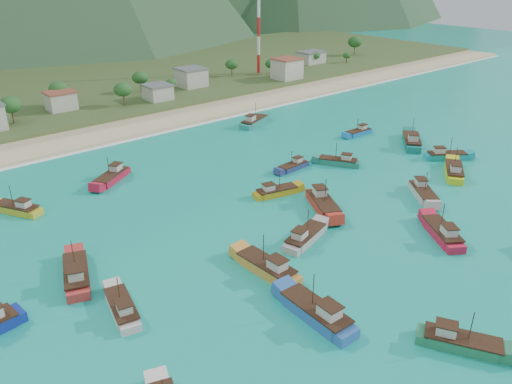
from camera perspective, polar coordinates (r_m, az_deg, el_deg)
ground at (r=84.64m, az=7.78°, el=-5.83°), size 600.00×600.00×0.00m
beach at (r=144.82m, az=-15.87°, el=6.71°), size 400.00×18.00×1.20m
land at (r=200.44m, az=-23.47°, el=10.53°), size 400.00×110.00×2.40m
surf_line at (r=136.57m, az=-14.16°, el=5.82°), size 400.00×2.50×0.08m
village at (r=166.32m, az=-17.19°, el=10.53°), size 218.01×28.87×7.28m
vegetation at (r=165.92m, az=-19.17°, el=10.39°), size 280.33×25.24×8.95m
radio_tower at (r=205.21m, az=0.30°, el=19.35°), size 1.20×1.20×42.83m
boat_0 at (r=144.59m, az=-0.21°, el=7.99°), size 11.85×7.39×6.75m
boat_1 at (r=113.49m, az=4.28°, el=2.89°), size 8.53×3.13×4.94m
boat_2 at (r=127.35m, az=20.89°, el=3.85°), size 9.76×8.29×5.89m
boat_3 at (r=79.07m, az=-19.81°, el=-8.96°), size 6.87×11.72×6.65m
boat_5 at (r=118.00m, az=21.67°, el=2.16°), size 11.14×9.03×6.62m
boat_8 at (r=139.09m, az=11.64°, el=6.65°), size 8.72×2.75×5.12m
boat_12 at (r=90.89m, az=20.51°, el=-4.46°), size 8.72×10.84×6.43m
boat_14 at (r=95.69m, az=7.65°, el=-1.41°), size 8.55×11.93×6.90m
boat_15 at (r=70.83m, az=-15.04°, el=-12.78°), size 4.75×9.89×5.62m
boat_16 at (r=76.11m, az=1.31°, el=-8.69°), size 3.88×11.45×6.68m
boat_17 at (r=67.85m, az=6.97°, el=-13.62°), size 3.91×11.86×6.93m
boat_18 at (r=103.66m, az=-25.61°, el=-1.78°), size 7.27×9.87×5.74m
boat_21 at (r=134.05m, az=17.35°, el=5.51°), size 11.95×10.76×7.36m
boat_24 at (r=100.48m, az=2.31°, el=-0.02°), size 9.66×4.81×5.48m
boat_25 at (r=105.12m, az=18.52°, el=-0.13°), size 8.87×10.01×6.13m
boat_28 at (r=84.47m, az=5.62°, el=-5.21°), size 10.75×5.86×6.09m
boat_29 at (r=111.30m, az=-16.13°, el=1.60°), size 10.45×8.36×6.19m
boat_31 at (r=68.11m, az=22.32°, el=-15.67°), size 7.55×10.27×5.97m
boat_32 at (r=117.13m, az=9.43°, el=3.39°), size 7.50×9.55×5.63m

